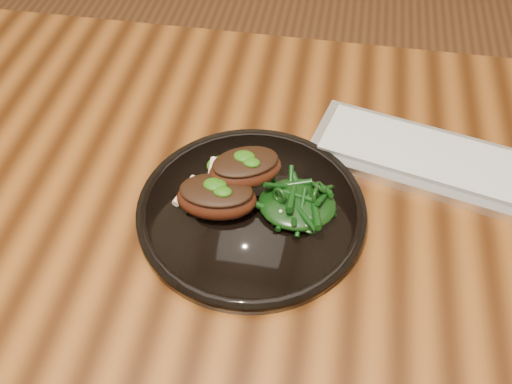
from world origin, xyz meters
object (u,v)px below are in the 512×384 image
plate (251,210)px  greens_heap (297,201)px  lamb_chop_front (216,197)px  keyboard (464,169)px  desk (273,241)px

plate → greens_heap: size_ratio=2.98×
lamb_chop_front → keyboard: size_ratio=0.25×
desk → keyboard: 0.29m
desk → lamb_chop_front: size_ratio=14.29×
keyboard → desk: bearing=-158.3°
desk → greens_heap: (0.03, -0.02, 0.12)m
plate → keyboard: (0.28, 0.12, 0.00)m
greens_heap → keyboard: bearing=28.1°
lamb_chop_front → desk: bearing=25.3°
desk → keyboard: (0.26, 0.10, 0.09)m
greens_heap → keyboard: size_ratio=0.22×
desk → greens_heap: 0.12m
desk → plate: size_ratio=5.30×
lamb_chop_front → keyboard: lamb_chop_front is taller
greens_heap → lamb_chop_front: bearing=-171.2°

